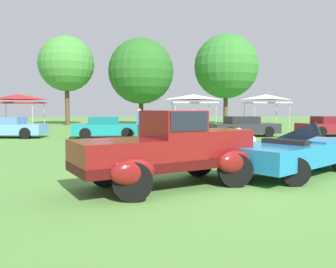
{
  "coord_description": "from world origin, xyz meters",
  "views": [
    {
      "loc": [
        -1.18,
        -7.77,
        1.77
      ],
      "look_at": [
        -0.53,
        2.5,
        0.99
      ],
      "focal_mm": 37.93,
      "sensor_mm": 36.0,
      "label": 1
    }
  ],
  "objects_px": {
    "show_car_burgundy": "(332,126)",
    "canopy_tent_right_field": "(266,98)",
    "neighbor_convertible": "(295,152)",
    "spectator_between_cars": "(139,124)",
    "show_car_skyblue": "(10,128)",
    "spectator_near_truck": "(193,126)",
    "show_car_teal": "(106,128)",
    "canopy_tent_center_field": "(193,98)",
    "show_car_charcoal": "(244,127)",
    "feature_pickup_truck": "(169,148)",
    "canopy_tent_left_field": "(18,98)"
  },
  "relations": [
    {
      "from": "show_car_teal",
      "to": "canopy_tent_center_field",
      "type": "distance_m",
      "value": 7.84
    },
    {
      "from": "feature_pickup_truck",
      "to": "canopy_tent_left_field",
      "type": "xyz_separation_m",
      "value": [
        -9.66,
        18.4,
        1.56
      ]
    },
    {
      "from": "spectator_between_cars",
      "to": "show_car_charcoal",
      "type": "bearing_deg",
      "value": 21.48
    },
    {
      "from": "neighbor_convertible",
      "to": "spectator_between_cars",
      "type": "xyz_separation_m",
      "value": [
        -4.3,
        9.5,
        0.33
      ]
    },
    {
      "from": "canopy_tent_left_field",
      "to": "canopy_tent_center_field",
      "type": "height_order",
      "value": "same"
    },
    {
      "from": "show_car_skyblue",
      "to": "show_car_burgundy",
      "type": "distance_m",
      "value": 19.34
    },
    {
      "from": "show_car_skyblue",
      "to": "spectator_near_truck",
      "type": "distance_m",
      "value": 11.15
    },
    {
      "from": "show_car_burgundy",
      "to": "canopy_tent_right_field",
      "type": "distance_m",
      "value": 5.35
    },
    {
      "from": "neighbor_convertible",
      "to": "show_car_charcoal",
      "type": "relative_size",
      "value": 1.03
    },
    {
      "from": "neighbor_convertible",
      "to": "canopy_tent_left_field",
      "type": "bearing_deg",
      "value": 127.61
    },
    {
      "from": "show_car_teal",
      "to": "show_car_charcoal",
      "type": "relative_size",
      "value": 0.93
    },
    {
      "from": "show_car_skyblue",
      "to": "spectator_between_cars",
      "type": "xyz_separation_m",
      "value": [
        7.55,
        -2.43,
        0.31
      ]
    },
    {
      "from": "show_car_burgundy",
      "to": "spectator_between_cars",
      "type": "xyz_separation_m",
      "value": [
        -11.79,
        -2.46,
        0.31
      ]
    },
    {
      "from": "show_car_charcoal",
      "to": "canopy_tent_left_field",
      "type": "bearing_deg",
      "value": 161.44
    },
    {
      "from": "show_car_charcoal",
      "to": "spectator_between_cars",
      "type": "bearing_deg",
      "value": -158.52
    },
    {
      "from": "show_car_skyblue",
      "to": "canopy_tent_left_field",
      "type": "xyz_separation_m",
      "value": [
        -1.26,
        5.09,
        1.82
      ]
    },
    {
      "from": "spectator_near_truck",
      "to": "canopy_tent_center_field",
      "type": "height_order",
      "value": "canopy_tent_center_field"
    },
    {
      "from": "show_car_teal",
      "to": "canopy_tent_center_field",
      "type": "height_order",
      "value": "canopy_tent_center_field"
    },
    {
      "from": "feature_pickup_truck",
      "to": "show_car_teal",
      "type": "distance_m",
      "value": 13.1
    },
    {
      "from": "show_car_burgundy",
      "to": "canopy_tent_right_field",
      "type": "xyz_separation_m",
      "value": [
        -2.7,
        4.24,
        1.82
      ]
    },
    {
      "from": "spectator_between_cars",
      "to": "canopy_tent_right_field",
      "type": "distance_m",
      "value": 11.39
    },
    {
      "from": "show_car_skyblue",
      "to": "spectator_near_truck",
      "type": "xyz_separation_m",
      "value": [
        10.06,
        -4.79,
        0.31
      ]
    },
    {
      "from": "neighbor_convertible",
      "to": "show_car_burgundy",
      "type": "distance_m",
      "value": 14.1
    },
    {
      "from": "feature_pickup_truck",
      "to": "show_car_burgundy",
      "type": "xyz_separation_m",
      "value": [
        10.94,
        13.34,
        -0.26
      ]
    },
    {
      "from": "show_car_skyblue",
      "to": "spectator_near_truck",
      "type": "height_order",
      "value": "spectator_near_truck"
    },
    {
      "from": "show_car_burgundy",
      "to": "spectator_near_truck",
      "type": "height_order",
      "value": "spectator_near_truck"
    },
    {
      "from": "feature_pickup_truck",
      "to": "show_car_skyblue",
      "type": "height_order",
      "value": "feature_pickup_truck"
    },
    {
      "from": "spectator_between_cars",
      "to": "canopy_tent_left_field",
      "type": "height_order",
      "value": "canopy_tent_left_field"
    },
    {
      "from": "show_car_charcoal",
      "to": "spectator_near_truck",
      "type": "bearing_deg",
      "value": -127.82
    },
    {
      "from": "spectator_near_truck",
      "to": "show_car_teal",
      "type": "bearing_deg",
      "value": 136.37
    },
    {
      "from": "canopy_tent_right_field",
      "to": "neighbor_convertible",
      "type": "bearing_deg",
      "value": -106.45
    },
    {
      "from": "show_car_charcoal",
      "to": "neighbor_convertible",
      "type": "bearing_deg",
      "value": -99.28
    },
    {
      "from": "show_car_teal",
      "to": "canopy_tent_left_field",
      "type": "bearing_deg",
      "value": 140.62
    },
    {
      "from": "show_car_teal",
      "to": "feature_pickup_truck",
      "type": "bearing_deg",
      "value": -77.55
    },
    {
      "from": "spectator_between_cars",
      "to": "canopy_tent_left_field",
      "type": "relative_size",
      "value": 0.54
    },
    {
      "from": "feature_pickup_truck",
      "to": "neighbor_convertible",
      "type": "height_order",
      "value": "feature_pickup_truck"
    },
    {
      "from": "show_car_teal",
      "to": "show_car_burgundy",
      "type": "xyz_separation_m",
      "value": [
        13.76,
        0.55,
        0.0
      ]
    },
    {
      "from": "neighbor_convertible",
      "to": "show_car_teal",
      "type": "height_order",
      "value": "neighbor_convertible"
    },
    {
      "from": "neighbor_convertible",
      "to": "spectator_between_cars",
      "type": "distance_m",
      "value": 10.43
    },
    {
      "from": "show_car_teal",
      "to": "show_car_charcoal",
      "type": "bearing_deg",
      "value": 3.82
    },
    {
      "from": "show_car_burgundy",
      "to": "canopy_tent_left_field",
      "type": "xyz_separation_m",
      "value": [
        -20.59,
        5.06,
        1.82
      ]
    },
    {
      "from": "spectator_between_cars",
      "to": "canopy_tent_left_field",
      "type": "bearing_deg",
      "value": 139.5
    },
    {
      "from": "spectator_near_truck",
      "to": "spectator_between_cars",
      "type": "bearing_deg",
      "value": 136.75
    },
    {
      "from": "neighbor_convertible",
      "to": "spectator_between_cars",
      "type": "height_order",
      "value": "spectator_between_cars"
    },
    {
      "from": "canopy_tent_left_field",
      "to": "canopy_tent_right_field",
      "type": "relative_size",
      "value": 1.14
    },
    {
      "from": "spectator_between_cars",
      "to": "canopy_tent_right_field",
      "type": "height_order",
      "value": "canopy_tent_right_field"
    },
    {
      "from": "feature_pickup_truck",
      "to": "show_car_charcoal",
      "type": "relative_size",
      "value": 1.01
    },
    {
      "from": "feature_pickup_truck",
      "to": "canopy_tent_center_field",
      "type": "distance_m",
      "value": 18.11
    },
    {
      "from": "show_car_burgundy",
      "to": "canopy_tent_right_field",
      "type": "relative_size",
      "value": 1.54
    },
    {
      "from": "canopy_tent_right_field",
      "to": "canopy_tent_left_field",
      "type": "bearing_deg",
      "value": 177.37
    }
  ]
}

